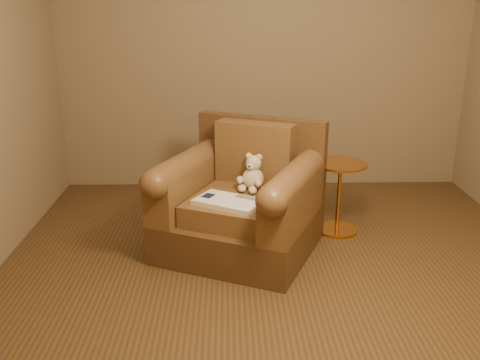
{
  "coord_description": "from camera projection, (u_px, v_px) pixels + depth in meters",
  "views": [
    {
      "loc": [
        -0.36,
        -3.27,
        1.8
      ],
      "look_at": [
        -0.27,
        0.39,
        0.58
      ],
      "focal_mm": 40.0,
      "sensor_mm": 36.0,
      "label": 1
    }
  ],
  "objects": [
    {
      "name": "floor",
      "position": [
        281.0,
        277.0,
        3.68
      ],
      "size": [
        4.0,
        4.0,
        0.0
      ],
      "primitive_type": "plane",
      "color": "#51361B",
      "rests_on": "ground"
    },
    {
      "name": "guidebook",
      "position": [
        228.0,
        202.0,
        3.74
      ],
      "size": [
        0.53,
        0.46,
        0.04
      ],
      "rotation": [
        0.0,
        0.0,
        -0.52
      ],
      "color": "beige",
      "rests_on": "armchair"
    },
    {
      "name": "room",
      "position": [
        288.0,
        17.0,
        3.13
      ],
      "size": [
        4.02,
        4.02,
        2.71
      ],
      "color": "#826D50",
      "rests_on": "ground"
    },
    {
      "name": "armchair",
      "position": [
        242.0,
        203.0,
        4.01
      ],
      "size": [
        1.37,
        1.34,
        0.95
      ],
      "rotation": [
        0.0,
        0.0,
        -0.42
      ],
      "color": "#4D3119",
      "rests_on": "floor"
    },
    {
      "name": "teddy_bear",
      "position": [
        252.0,
        176.0,
        4.01
      ],
      "size": [
        0.21,
        0.24,
        0.28
      ],
      "rotation": [
        0.0,
        0.0,
        -0.48
      ],
      "color": "beige",
      "rests_on": "armchair"
    },
    {
      "name": "side_table",
      "position": [
        339.0,
        195.0,
        4.32
      ],
      "size": [
        0.42,
        0.42,
        0.59
      ],
      "color": "orange",
      "rests_on": "floor"
    }
  ]
}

